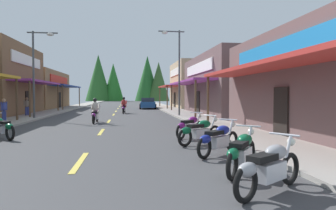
{
  "coord_description": "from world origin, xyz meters",
  "views": [
    {
      "loc": [
        1.26,
        -0.6,
        1.78
      ],
      "look_at": [
        4.93,
        26.15,
        0.83
      ],
      "focal_mm": 31.38,
      "sensor_mm": 36.0,
      "label": 1
    }
  ],
  "objects_px": {
    "pedestrian_waiting": "(4,109)",
    "pedestrian_strolling": "(27,106)",
    "streetlamp_right": "(176,62)",
    "parked_car_curbside": "(148,103)",
    "motorcycle_parked_right_2": "(219,139)",
    "rider_cruising_trailing": "(124,107)",
    "streetlamp_left": "(38,62)",
    "motorcycle_parked_right_4": "(190,126)",
    "motorcycle_parked_right_3": "(200,131)",
    "motorcycle_parked_right_0": "(269,167)",
    "motorcycle_parked_left_3": "(1,127)",
    "motorcycle_parked_right_1": "(242,151)",
    "rider_cruising_lead": "(95,113)"
  },
  "relations": [
    {
      "from": "motorcycle_parked_right_0",
      "to": "motorcycle_parked_right_2",
      "type": "bearing_deg",
      "value": 54.63
    },
    {
      "from": "streetlamp_left",
      "to": "pedestrian_waiting",
      "type": "xyz_separation_m",
      "value": [
        -1.12,
        -3.07,
        -3.19
      ]
    },
    {
      "from": "motorcycle_parked_right_4",
      "to": "motorcycle_parked_right_3",
      "type": "bearing_deg",
      "value": -137.65
    },
    {
      "from": "streetlamp_left",
      "to": "motorcycle_parked_right_3",
      "type": "distance_m",
      "value": 15.23
    },
    {
      "from": "rider_cruising_lead",
      "to": "pedestrian_strolling",
      "type": "relative_size",
      "value": 1.36
    },
    {
      "from": "streetlamp_right",
      "to": "parked_car_curbside",
      "type": "distance_m",
      "value": 14.53
    },
    {
      "from": "motorcycle_parked_right_2",
      "to": "motorcycle_parked_right_1",
      "type": "bearing_deg",
      "value": -131.88
    },
    {
      "from": "streetlamp_right",
      "to": "parked_car_curbside",
      "type": "height_order",
      "value": "streetlamp_right"
    },
    {
      "from": "motorcycle_parked_right_0",
      "to": "motorcycle_parked_left_3",
      "type": "height_order",
      "value": "same"
    },
    {
      "from": "rider_cruising_lead",
      "to": "parked_car_curbside",
      "type": "bearing_deg",
      "value": -11.59
    },
    {
      "from": "motorcycle_parked_right_2",
      "to": "pedestrian_waiting",
      "type": "distance_m",
      "value": 14.67
    },
    {
      "from": "streetlamp_right",
      "to": "parked_car_curbside",
      "type": "xyz_separation_m",
      "value": [
        -1.31,
        13.98,
        -3.75
      ]
    },
    {
      "from": "streetlamp_right",
      "to": "rider_cruising_lead",
      "type": "relative_size",
      "value": 3.23
    },
    {
      "from": "rider_cruising_trailing",
      "to": "streetlamp_left",
      "type": "bearing_deg",
      "value": 140.38
    },
    {
      "from": "motorcycle_parked_left_3",
      "to": "rider_cruising_trailing",
      "type": "bearing_deg",
      "value": -63.47
    },
    {
      "from": "motorcycle_parked_right_3",
      "to": "rider_cruising_trailing",
      "type": "xyz_separation_m",
      "value": [
        -2.91,
        17.92,
        0.17
      ]
    },
    {
      "from": "motorcycle_parked_right_1",
      "to": "motorcycle_parked_right_2",
      "type": "height_order",
      "value": "same"
    },
    {
      "from": "pedestrian_waiting",
      "to": "pedestrian_strolling",
      "type": "distance_m",
      "value": 6.1
    },
    {
      "from": "streetlamp_right",
      "to": "motorcycle_parked_right_1",
      "type": "bearing_deg",
      "value": -94.24
    },
    {
      "from": "rider_cruising_lead",
      "to": "streetlamp_left",
      "type": "bearing_deg",
      "value": 55.24
    },
    {
      "from": "motorcycle_parked_right_2",
      "to": "rider_cruising_lead",
      "type": "bearing_deg",
      "value": 74.03
    },
    {
      "from": "pedestrian_waiting",
      "to": "pedestrian_strolling",
      "type": "xyz_separation_m",
      "value": [
        -0.64,
        6.07,
        0.01
      ]
    },
    {
      "from": "streetlamp_right",
      "to": "motorcycle_parked_right_3",
      "type": "distance_m",
      "value": 13.78
    },
    {
      "from": "motorcycle_parked_right_1",
      "to": "motorcycle_parked_right_3",
      "type": "distance_m",
      "value": 3.82
    },
    {
      "from": "motorcycle_parked_right_1",
      "to": "rider_cruising_lead",
      "type": "relative_size",
      "value": 0.82
    },
    {
      "from": "rider_cruising_trailing",
      "to": "pedestrian_waiting",
      "type": "distance_m",
      "value": 11.57
    },
    {
      "from": "motorcycle_parked_left_3",
      "to": "parked_car_curbside",
      "type": "distance_m",
      "value": 25.93
    },
    {
      "from": "motorcycle_parked_right_0",
      "to": "motorcycle_parked_right_1",
      "type": "height_order",
      "value": "same"
    },
    {
      "from": "streetlamp_right",
      "to": "rider_cruising_trailing",
      "type": "xyz_separation_m",
      "value": [
        -4.19,
        4.78,
        -3.78
      ]
    },
    {
      "from": "motorcycle_parked_right_2",
      "to": "motorcycle_parked_right_3",
      "type": "relative_size",
      "value": 0.91
    },
    {
      "from": "streetlamp_right",
      "to": "parked_car_curbside",
      "type": "bearing_deg",
      "value": 95.36
    },
    {
      "from": "motorcycle_parked_right_0",
      "to": "rider_cruising_trailing",
      "type": "distance_m",
      "value": 23.34
    },
    {
      "from": "motorcycle_parked_right_1",
      "to": "motorcycle_parked_left_3",
      "type": "relative_size",
      "value": 1.08
    },
    {
      "from": "motorcycle_parked_left_3",
      "to": "rider_cruising_trailing",
      "type": "distance_m",
      "value": 16.29
    },
    {
      "from": "motorcycle_parked_right_4",
      "to": "pedestrian_waiting",
      "type": "xyz_separation_m",
      "value": [
        -9.99,
        7.07,
        0.4
      ]
    },
    {
      "from": "motorcycle_parked_right_2",
      "to": "pedestrian_strolling",
      "type": "distance_m",
      "value": 19.87
    },
    {
      "from": "motorcycle_parked_right_3",
      "to": "rider_cruising_trailing",
      "type": "bearing_deg",
      "value": 67.78
    },
    {
      "from": "motorcycle_parked_right_3",
      "to": "motorcycle_parked_right_2",
      "type": "bearing_deg",
      "value": -118.72
    },
    {
      "from": "motorcycle_parked_right_2",
      "to": "pedestrian_waiting",
      "type": "xyz_separation_m",
      "value": [
        -10.07,
        10.66,
        0.4
      ]
    },
    {
      "from": "rider_cruising_lead",
      "to": "pedestrian_waiting",
      "type": "bearing_deg",
      "value": 90.54
    },
    {
      "from": "motorcycle_parked_right_3",
      "to": "motorcycle_parked_left_3",
      "type": "distance_m",
      "value": 7.92
    },
    {
      "from": "motorcycle_parked_right_1",
      "to": "motorcycle_parked_right_4",
      "type": "bearing_deg",
      "value": 37.58
    },
    {
      "from": "motorcycle_parked_right_2",
      "to": "rider_cruising_trailing",
      "type": "xyz_separation_m",
      "value": [
        -3.0,
        19.81,
        0.17
      ]
    },
    {
      "from": "streetlamp_right",
      "to": "motorcycle_parked_right_0",
      "type": "height_order",
      "value": "streetlamp_right"
    },
    {
      "from": "motorcycle_parked_right_2",
      "to": "motorcycle_parked_right_4",
      "type": "height_order",
      "value": "same"
    },
    {
      "from": "motorcycle_parked_right_3",
      "to": "parked_car_curbside",
      "type": "relative_size",
      "value": 0.43
    },
    {
      "from": "parked_car_curbside",
      "to": "streetlamp_left",
      "type": "bearing_deg",
      "value": 153.04
    },
    {
      "from": "motorcycle_parked_right_4",
      "to": "streetlamp_left",
      "type": "bearing_deg",
      "value": 83.81
    },
    {
      "from": "streetlamp_right",
      "to": "pedestrian_waiting",
      "type": "relative_size",
      "value": 4.45
    },
    {
      "from": "motorcycle_parked_right_2",
      "to": "rider_cruising_lead",
      "type": "relative_size",
      "value": 0.8
    }
  ]
}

